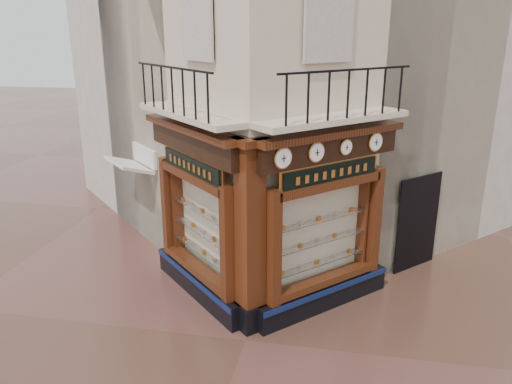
% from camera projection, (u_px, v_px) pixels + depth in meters
% --- Properties ---
extents(ground, '(80.00, 80.00, 0.00)m').
position_uv_depth(ground, '(246.00, 340.00, 9.86)').
color(ground, '#4F3125').
rests_on(ground, ground).
extents(main_building, '(11.31, 11.31, 12.00)m').
position_uv_depth(main_building, '(290.00, 24.00, 13.74)').
color(main_building, beige).
rests_on(main_building, ground).
extents(neighbour_left, '(11.31, 11.31, 11.00)m').
position_uv_depth(neighbour_left, '(225.00, 40.00, 16.65)').
color(neighbour_left, beige).
rests_on(neighbour_left, ground).
extents(neighbour_right, '(11.31, 11.31, 11.00)m').
position_uv_depth(neighbour_right, '(377.00, 41.00, 15.77)').
color(neighbour_right, beige).
rests_on(neighbour_right, ground).
extents(shopfront_left, '(2.86, 2.86, 3.98)m').
position_uv_depth(shopfront_left, '(197.00, 215.00, 10.96)').
color(shopfront_left, black).
rests_on(shopfront_left, ground).
extents(shopfront_right, '(2.86, 2.86, 3.98)m').
position_uv_depth(shopfront_right, '(326.00, 224.00, 10.46)').
color(shopfront_right, black).
rests_on(shopfront_right, ground).
extents(corner_pilaster, '(0.85, 0.85, 3.98)m').
position_uv_depth(corner_pilaster, '(250.00, 240.00, 9.72)').
color(corner_pilaster, black).
rests_on(corner_pilaster, ground).
extents(balcony, '(5.94, 2.97, 1.03)m').
position_uv_depth(balcony, '(259.00, 116.00, 9.94)').
color(balcony, beige).
rests_on(balcony, ground).
extents(clock_a, '(0.32, 0.32, 0.41)m').
position_uv_depth(clock_a, '(283.00, 158.00, 9.10)').
color(clock_a, '#B27E3B').
rests_on(clock_a, ground).
extents(clock_b, '(0.32, 0.32, 0.40)m').
position_uv_depth(clock_b, '(316.00, 152.00, 9.53)').
color(clock_b, '#B27E3B').
rests_on(clock_b, ground).
extents(clock_c, '(0.27, 0.27, 0.33)m').
position_uv_depth(clock_c, '(346.00, 147.00, 9.95)').
color(clock_c, '#B27E3B').
rests_on(clock_c, ground).
extents(clock_d, '(0.32, 0.32, 0.41)m').
position_uv_depth(clock_d, '(375.00, 142.00, 10.40)').
color(clock_d, '#B27E3B').
rests_on(clock_d, ground).
extents(awning, '(1.67, 1.67, 0.35)m').
position_uv_depth(awning, '(136.00, 247.00, 14.07)').
color(awning, silver).
rests_on(awning, ground).
extents(signboard_left, '(1.89, 1.89, 0.50)m').
position_uv_depth(signboard_left, '(192.00, 166.00, 10.57)').
color(signboard_left, '#C07E38').
rests_on(signboard_left, ground).
extents(signboard_right, '(1.90, 1.90, 0.51)m').
position_uv_depth(signboard_right, '(331.00, 173.00, 10.05)').
color(signboard_right, '#C07E38').
rests_on(signboard_right, ground).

